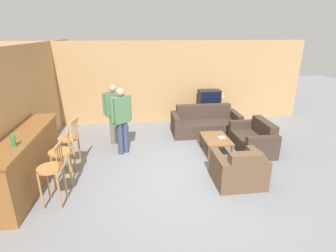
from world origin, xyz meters
TOP-DOWN VIEW (x-y plane):
  - ground_plane at (0.00, 0.00)m, footprint 24.00×24.00m
  - wall_back at (0.00, 3.67)m, footprint 9.40×0.08m
  - wall_left at (-3.28, 1.33)m, footprint 0.08×8.67m
  - bar_counter at (-2.94, 0.07)m, footprint 0.55×2.61m
  - bar_chair_near at (-2.30, -0.61)m, footprint 0.46×0.46m
  - bar_chair_mid at (-2.30, 0.04)m, footprint 0.50×0.50m
  - bar_chair_far at (-2.30, 0.71)m, footprint 0.50×0.50m
  - couch_far at (1.16, 2.39)m, footprint 1.95×0.87m
  - armchair_near at (1.11, -0.38)m, footprint 0.94×0.83m
  - loveseat_right at (2.08, 1.09)m, footprint 0.80×1.30m
  - coffee_table at (1.08, 1.07)m, footprint 0.62×0.95m
  - tv_unit at (1.50, 3.28)m, footprint 1.07×0.53m
  - tv at (1.50, 3.27)m, footprint 0.69×0.41m
  - bottle at (-2.85, -0.49)m, footprint 0.07×0.07m
  - book_on_table at (1.21, 1.03)m, footprint 0.20×0.17m
  - table_lamp at (1.90, 3.28)m, footprint 0.23×0.23m
  - person_by_window at (-1.42, 1.94)m, footprint 0.52×0.26m
  - person_by_counter at (-1.19, 1.32)m, footprint 0.48×0.40m

SIDE VIEW (x-z plane):
  - ground_plane at x=0.00m, z-range 0.00..0.00m
  - loveseat_right at x=2.08m, z-range -0.10..0.67m
  - couch_far at x=1.16m, z-range -0.12..0.69m
  - armchair_near at x=1.11m, z-range -0.10..0.68m
  - tv_unit at x=1.50m, z-range 0.00..0.58m
  - coffee_table at x=1.08m, z-range 0.14..0.53m
  - book_on_table at x=1.21m, z-range 0.39..0.42m
  - bar_counter at x=-2.94m, z-range 0.00..1.08m
  - bar_chair_near at x=-2.30m, z-range 0.05..1.18m
  - bar_chair_mid at x=-2.30m, z-range 0.05..1.18m
  - bar_chair_far at x=-2.30m, z-range 0.05..1.18m
  - tv at x=1.50m, z-range 0.58..1.10m
  - person_by_window at x=-1.42m, z-range 0.11..1.71m
  - person_by_counter at x=-1.19m, z-range 0.11..1.75m
  - table_lamp at x=1.90m, z-range 0.70..1.20m
  - bottle at x=-2.85m, z-range 1.06..1.34m
  - wall_back at x=0.00m, z-range 0.00..2.60m
  - wall_left at x=-3.28m, z-range 0.00..2.60m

